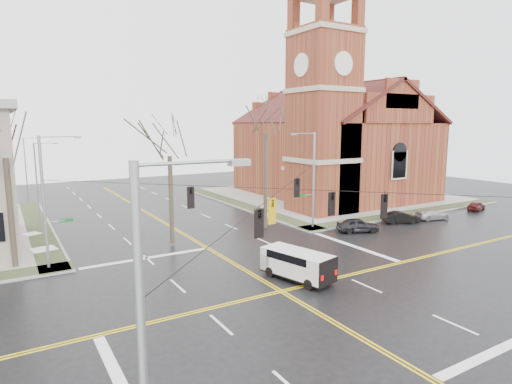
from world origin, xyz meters
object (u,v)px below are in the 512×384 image
cargo_van (295,262)px  signal_pole_nw (46,198)px  parked_car_d (476,206)px  tree_nw_far (5,150)px  signal_pole_ne (312,177)px  church (330,135)px  parked_car_a (358,225)px  streetlight_north_a (38,178)px  signal_pole_sw (151,354)px  parked_car_b (401,217)px  streetlight_north_b (26,163)px  parked_car_c (432,215)px  tree_ne (266,126)px  tree_nw_near (170,150)px

cargo_van → signal_pole_nw: bearing=128.1°
parked_car_d → tree_nw_far: size_ratio=0.28×
cargo_van → signal_pole_ne: bearing=32.9°
church → tree_nw_far: church is taller
parked_car_a → church: bearing=-9.1°
signal_pole_nw → signal_pole_ne: bearing=0.0°
signal_pole_ne → streetlight_north_a: size_ratio=1.12×
signal_pole_sw → signal_pole_nw: bearing=90.0°
parked_car_b → parked_car_d: parked_car_b is taller
parked_car_d → signal_pole_sw: bearing=99.4°
streetlight_north_b → parked_car_c: (35.26, -39.95, -3.93)m
cargo_van → tree_ne: size_ratio=0.39×
streetlight_north_b → parked_car_d: streetlight_north_b is taller
tree_nw_far → tree_nw_near: bearing=0.2°
parked_car_a → tree_nw_far: bearing=103.9°
cargo_van → parked_car_a: bearing=14.8°
tree_ne → parked_car_d: bearing=-11.1°
cargo_van → tree_nw_far: (-15.41, 11.54, 7.05)m
signal_pole_ne → cargo_van: (-9.37, -10.17, -3.85)m
church → streetlight_north_b: 42.53m
parked_car_a → streetlight_north_b: bearing=55.4°
signal_pole_nw → cargo_van: signal_pole_nw is taller
cargo_van → tree_nw_far: tree_nw_far is taller
streetlight_north_b → signal_pole_ne: bearing=-58.9°
tree_nw_near → tree_ne: bearing=4.5°
signal_pole_nw → tree_nw_near: tree_nw_near is taller
signal_pole_sw → streetlight_north_a: 39.51m
streetlight_north_a → tree_ne: (18.13, -14.34, 5.22)m
tree_nw_far → signal_pole_nw: bearing=-32.7°
church → tree_ne: 20.60m
streetlight_north_a → tree_ne: tree_ne is taller
tree_ne → parked_car_c: bearing=-18.1°
signal_pole_ne → signal_pole_nw: size_ratio=1.00×
parked_car_c → parked_car_d: size_ratio=1.17×
signal_pole_sw → streetlight_north_a: bearing=89.0°
cargo_van → parked_car_a: 13.97m
streetlight_north_b → tree_nw_far: 35.43m
streetlight_north_b → parked_car_a: bearing=-58.1°
church → parked_car_a: bearing=-122.6°
signal_pole_nw → parked_car_b: bearing=-5.3°
signal_pole_ne → parked_car_c: 14.42m
parked_car_a → tree_ne: size_ratio=0.29×
signal_pole_sw → parked_car_c: size_ratio=2.45×
tree_nw_far → parked_car_b: bearing=-7.2°
parked_car_a → signal_pole_nw: bearing=106.1°
signal_pole_sw → parked_car_d: size_ratio=2.87×
church → parked_car_c: church is taller
parked_car_a → tree_ne: (-6.65, 5.50, 9.03)m
signal_pole_ne → parked_car_a: (2.80, -3.34, -4.29)m
parked_car_c → signal_pole_sw: bearing=132.1°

